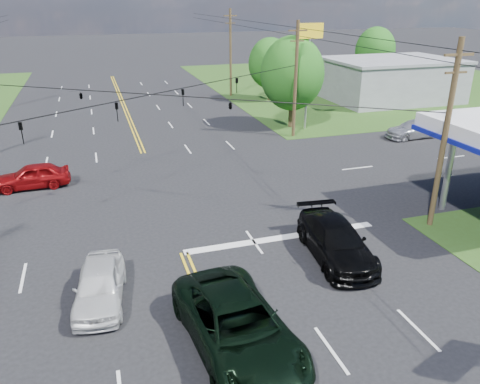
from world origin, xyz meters
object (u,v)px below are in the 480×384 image
object	(u,v)px
retail_ne	(391,81)
pole_se	(445,135)
pole_ne	(296,79)
pole_right_far	(231,52)
pickup_dkgreen	(237,326)
tree_right_a	(292,74)
tree_right_b	(270,63)
tree_far_r	(375,50)
suv_black	(336,241)
pickup_white	(99,285)

from	to	relation	value
retail_ne	pole_se	world-z (taller)	pole_se
retail_ne	pole_ne	bearing A→B (deg)	-147.09
pole_se	pole_right_far	world-z (taller)	pole_right_far
retail_ne	pole_ne	world-z (taller)	pole_ne
retail_ne	pickup_dkgreen	size ratio (longest dim) A/B	2.12
tree_right_a	tree_right_b	bearing A→B (deg)	78.23
retail_ne	tree_far_r	xyz separation A→B (m)	(4.00, 10.00, 2.34)
pole_ne	pickup_dkgreen	xyz separation A→B (m)	(-12.50, -23.91, -4.00)
pole_se	tree_right_a	size ratio (longest dim) A/B	1.16
retail_ne	pole_se	size ratio (longest dim) A/B	1.47
tree_far_r	suv_black	xyz separation A→B (m)	(-27.40, -40.45, -3.70)
tree_right_a	pickup_dkgreen	world-z (taller)	tree_right_a
pickup_white	suv_black	bearing A→B (deg)	9.22
pole_se	suv_black	xyz separation A→B (m)	(-6.40, -1.45, -4.07)
pole_right_far	tree_far_r	world-z (taller)	pole_right_far
pickup_white	retail_ne	bearing A→B (deg)	49.82
pole_right_far	tree_right_b	world-z (taller)	pole_right_far
tree_right_b	pickup_white	distance (m)	40.41
retail_ne	pickup_dkgreen	bearing A→B (deg)	-130.20
pickup_dkgreen	pickup_white	xyz separation A→B (m)	(-4.35, 4.16, -0.15)
pole_ne	pickup_white	bearing A→B (deg)	-130.47
pole_right_far	retail_ne	bearing A→B (deg)	-25.20
pole_ne	pickup_dkgreen	bearing A→B (deg)	-117.61
pole_right_far	pole_ne	bearing A→B (deg)	-90.00
pole_right_far	pickup_dkgreen	distance (m)	44.89
pickup_dkgreen	pole_se	bearing A→B (deg)	19.96
pole_se	suv_black	bearing A→B (deg)	-167.26
pole_se	tree_far_r	xyz separation A→B (m)	(21.00, 39.00, -0.37)
pole_ne	pickup_dkgreen	world-z (taller)	pole_ne
pickup_white	pole_se	bearing A→B (deg)	13.49
pole_se	pole_right_far	xyz separation A→B (m)	(0.00, 37.00, 0.25)
pole_right_far	tree_right_b	xyz separation A→B (m)	(3.50, -4.00, -0.95)
retail_ne	tree_right_a	distance (m)	18.09
pickup_dkgreen	pickup_white	world-z (taller)	pickup_dkgreen
pole_ne	pole_right_far	distance (m)	19.00
pickup_dkgreen	retail_ne	bearing A→B (deg)	44.47
pole_right_far	suv_black	distance (m)	39.21
pole_ne	tree_far_r	bearing A→B (deg)	45.00
retail_ne	pole_ne	distance (m)	20.43
tree_right_a	tree_right_b	xyz separation A→B (m)	(2.50, 12.00, -0.65)
tree_right_a	tree_far_r	size ratio (longest dim) A/B	1.07
suv_black	pickup_white	bearing A→B (deg)	-172.29
pole_se	suv_black	distance (m)	7.72
tree_far_r	pole_se	bearing A→B (deg)	-118.30
pole_right_far	tree_right_a	xyz separation A→B (m)	(1.00, -16.00, -0.30)
tree_right_a	pole_right_far	bearing A→B (deg)	93.58
pickup_dkgreen	suv_black	size ratio (longest dim) A/B	1.14
pole_se	pickup_white	world-z (taller)	pole_se
tree_right_a	suv_black	distance (m)	23.97
retail_ne	suv_black	distance (m)	38.42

